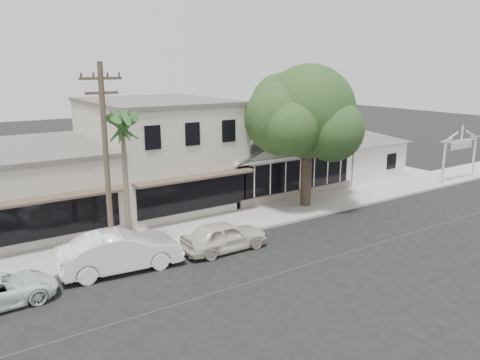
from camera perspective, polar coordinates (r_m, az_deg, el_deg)
ground at (r=22.94m, az=11.52°, el=-9.13°), size 140.00×140.00×0.00m
sidewalk_north at (r=24.28m, az=-14.14°, el=-7.79°), size 90.00×3.50×0.15m
corner_shop at (r=34.46m, az=2.95°, el=3.34°), size 10.40×8.60×5.10m
side_cottage at (r=39.37m, az=13.43°, el=2.63°), size 6.00×6.00×3.00m
arch_sign at (r=39.56m, az=25.36°, el=4.18°), size 4.12×0.12×3.95m
row_building_near at (r=31.26m, az=-10.07°, el=3.26°), size 8.00×10.00×6.50m
row_building_midnear at (r=29.19m, az=-26.34°, el=-1.02°), size 10.00×10.00×4.20m
utility_pole at (r=21.26m, az=-15.98°, el=2.31°), size 1.80×0.24×9.00m
car_0 at (r=22.97m, az=-1.94°, el=-6.84°), size 4.34×1.77×1.47m
car_1 at (r=21.43m, az=-14.35°, el=-8.43°), size 5.47×2.35×1.75m
shade_tree at (r=29.37m, az=7.88°, el=7.94°), size 8.10×7.33×8.99m
palm_east at (r=21.85m, az=-14.15°, el=6.38°), size 2.41×2.41×7.20m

